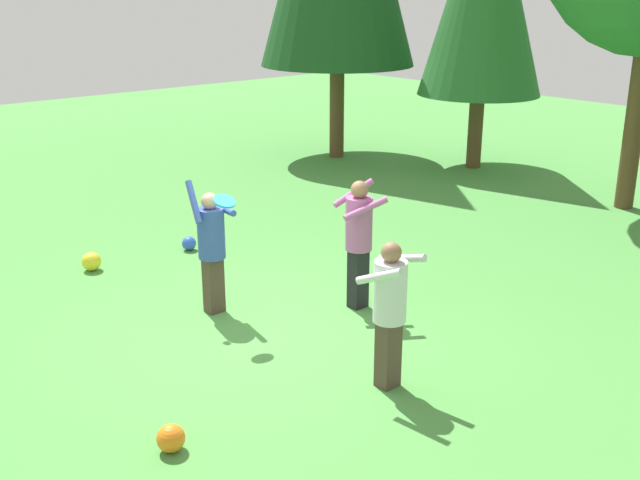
{
  "coord_description": "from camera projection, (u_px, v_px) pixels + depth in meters",
  "views": [
    {
      "loc": [
        6.88,
        -4.86,
        4.02
      ],
      "look_at": [
        0.33,
        0.86,
        1.05
      ],
      "focal_mm": 42.72,
      "sensor_mm": 36.0,
      "label": 1
    }
  ],
  "objects": [
    {
      "name": "ball_orange",
      "position": [
        171.0,
        438.0,
        6.82
      ],
      "size": [
        0.26,
        0.26,
        0.26
      ],
      "primitive_type": "sphere",
      "color": "orange",
      "rests_on": "ground_plane"
    },
    {
      "name": "ball_blue",
      "position": [
        189.0,
        243.0,
        11.94
      ],
      "size": [
        0.22,
        0.22,
        0.22
      ],
      "primitive_type": "sphere",
      "color": "blue",
      "rests_on": "ground_plane"
    },
    {
      "name": "ball_yellow",
      "position": [
        91.0,
        261.0,
        11.1
      ],
      "size": [
        0.28,
        0.28,
        0.28
      ],
      "primitive_type": "sphere",
      "color": "yellow",
      "rests_on": "ground_plane"
    },
    {
      "name": "person_catcher",
      "position": [
        390.0,
        303.0,
        7.67
      ],
      "size": [
        0.62,
        0.57,
        1.59
      ],
      "rotation": [
        0.0,
        0.0,
        -2.97
      ],
      "color": "#4C382D",
      "rests_on": "ground_plane"
    },
    {
      "name": "person_bystander",
      "position": [
        359.0,
        233.0,
        9.58
      ],
      "size": [
        0.65,
        0.7,
        1.69
      ],
      "rotation": [
        0.0,
        0.0,
        -1.94
      ],
      "color": "black",
      "rests_on": "ground_plane"
    },
    {
      "name": "ground_plane",
      "position": [
        249.0,
        330.0,
        9.23
      ],
      "size": [
        40.0,
        40.0,
        0.0
      ],
      "primitive_type": "plane",
      "color": "#4C9342"
    },
    {
      "name": "person_thrower",
      "position": [
        211.0,
        243.0,
        9.46
      ],
      "size": [
        0.55,
        0.56,
        1.74
      ],
      "rotation": [
        0.0,
        0.0,
        -0.2
      ],
      "color": "#4C382D",
      "rests_on": "ground_plane"
    },
    {
      "name": "frisbee",
      "position": [
        224.0,
        201.0,
        8.85
      ],
      "size": [
        0.28,
        0.29,
        0.12
      ],
      "color": "#2393D1"
    }
  ]
}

